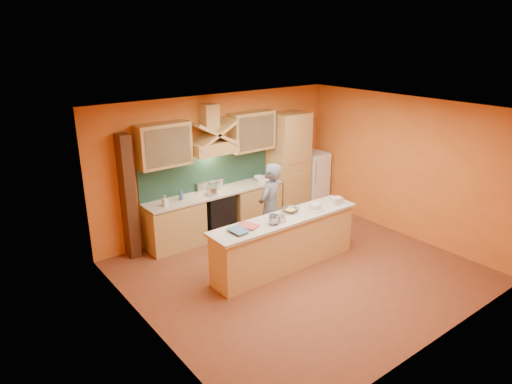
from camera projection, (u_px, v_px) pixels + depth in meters
floor at (300, 271)px, 7.95m from camera, size 5.50×5.00×0.01m
ceiling at (306, 110)px, 7.01m from camera, size 5.50×5.00×0.01m
wall_back at (219, 163)px, 9.35m from camera, size 5.50×0.02×2.80m
wall_front at (442, 251)px, 5.61m from camera, size 5.50×0.02×2.80m
wall_left at (147, 240)px, 5.90m from camera, size 0.02×5.00×2.80m
wall_right at (404, 167)px, 9.06m from camera, size 0.02×5.00×2.80m
base_cabinet_left at (175, 226)px, 8.73m from camera, size 1.10×0.60×0.86m
base_cabinet_right at (253, 204)px, 9.82m from camera, size 1.10×0.60×0.86m
counter_top at (216, 193)px, 9.12m from camera, size 3.00×0.62×0.04m
stove at (216, 213)px, 9.27m from camera, size 0.60×0.58×0.90m
backsplash at (207, 173)px, 9.22m from camera, size 3.00×0.03×0.70m
range_hood at (213, 147)px, 8.85m from camera, size 0.92×0.50×0.24m
hood_chimney at (209, 117)px, 8.73m from camera, size 0.30×0.30×0.50m
upper_cabinet_left at (164, 145)px, 8.27m from camera, size 1.00×0.35×0.80m
upper_cabinet_right at (252, 131)px, 9.42m from camera, size 1.00×0.35×0.80m
pantry_column at (289, 164)px, 10.16m from camera, size 0.80×0.60×2.30m
fridge at (312, 179)px, 10.75m from camera, size 0.58×0.60×1.30m
trim_column_left at (128, 197)px, 8.14m from camera, size 0.20×0.30×2.30m
island_body at (285, 244)px, 7.97m from camera, size 2.80×0.55×0.88m
island_top at (286, 219)px, 7.81m from camera, size 2.90×0.62×0.05m
person at (270, 208)px, 8.47m from camera, size 0.73×0.63×1.71m
pot_large at (212, 191)px, 8.92m from camera, size 0.31×0.31×0.18m
pot_small at (215, 187)px, 9.24m from camera, size 0.24×0.24×0.15m
soap_bottle_a at (165, 201)px, 8.33m from camera, size 0.11×0.11×0.21m
soap_bottle_b at (181, 194)px, 8.64m from camera, size 0.09×0.09×0.23m
bowl_back at (259, 178)px, 9.82m from camera, size 0.26×0.26×0.08m
dish_rack at (267, 180)px, 9.62m from camera, size 0.35×0.31×0.11m
book_lower at (244, 229)px, 7.32m from camera, size 0.36×0.40×0.03m
book_upper at (232, 232)px, 7.13m from camera, size 0.25×0.33×0.02m
jar_large at (274, 220)px, 7.49m from camera, size 0.19×0.19×0.17m
jar_small at (272, 221)px, 7.48m from camera, size 0.13×0.13×0.14m
kitchen_scale at (281, 219)px, 7.59m from camera, size 0.13×0.13×0.10m
mixing_bowl at (290, 210)px, 8.02m from camera, size 0.32×0.32×0.07m
cloth at (316, 210)px, 8.08m from camera, size 0.27×0.21×0.02m
grocery_bag_a at (315, 207)px, 8.09m from camera, size 0.19×0.15×0.12m
grocery_bag_b at (337, 201)px, 8.39m from camera, size 0.21×0.17×0.12m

